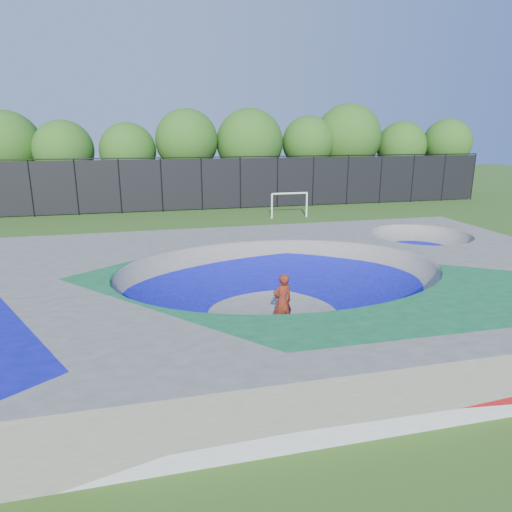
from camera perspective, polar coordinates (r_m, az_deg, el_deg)
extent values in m
plane|color=#2E5417|center=(15.68, 3.04, -6.67)|extent=(120.00, 120.00, 0.00)
cube|color=gray|center=(15.42, 3.08, -4.08)|extent=(22.00, 14.00, 1.50)
imported|color=red|center=(13.87, 3.34, -5.75)|extent=(0.73, 0.57, 1.77)
cube|color=black|center=(14.20, 3.28, -8.98)|extent=(0.80, 0.32, 0.05)
cylinder|color=white|center=(31.88, 2.00, 6.24)|extent=(0.12, 0.12, 1.70)
cylinder|color=white|center=(32.66, 6.35, 6.37)|extent=(0.12, 0.12, 1.70)
cylinder|color=white|center=(32.13, 4.23, 7.81)|extent=(2.56, 0.12, 0.12)
cylinder|color=black|center=(35.98, -26.30, 7.56)|extent=(0.09, 0.09, 4.00)
cylinder|color=black|center=(35.45, -21.53, 7.98)|extent=(0.09, 0.09, 4.00)
cylinder|color=black|center=(35.17, -16.65, 8.35)|extent=(0.09, 0.09, 4.00)
cylinder|color=black|center=(35.15, -11.71, 8.67)|extent=(0.09, 0.09, 4.00)
cylinder|color=black|center=(35.38, -6.80, 8.91)|extent=(0.09, 0.09, 4.00)
cylinder|color=black|center=(35.87, -1.98, 9.10)|extent=(0.09, 0.09, 4.00)
cylinder|color=black|center=(36.59, 2.68, 9.21)|extent=(0.09, 0.09, 4.00)
cylinder|color=black|center=(37.54, 7.14, 9.26)|extent=(0.09, 0.09, 4.00)
cylinder|color=black|center=(38.70, 11.36, 9.27)|extent=(0.09, 0.09, 4.00)
cylinder|color=black|center=(40.05, 15.31, 9.22)|extent=(0.09, 0.09, 4.00)
cylinder|color=black|center=(41.57, 18.98, 9.14)|extent=(0.09, 0.09, 4.00)
cylinder|color=black|center=(43.25, 22.38, 9.03)|extent=(0.09, 0.09, 4.00)
cylinder|color=black|center=(45.07, 25.52, 8.91)|extent=(0.09, 0.09, 4.00)
cube|color=black|center=(35.38, -6.80, 8.91)|extent=(48.00, 0.03, 3.80)
cylinder|color=black|center=(35.22, -6.90, 12.15)|extent=(48.00, 0.08, 0.08)
cylinder|color=#473723|center=(41.64, -28.18, 7.35)|extent=(0.44, 0.44, 2.80)
sphere|color=#295B18|center=(41.42, -28.78, 12.02)|extent=(5.37, 5.37, 5.37)
cylinder|color=#473723|center=(39.43, -22.44, 7.63)|extent=(0.44, 0.44, 2.78)
sphere|color=#295B18|center=(39.20, -22.91, 12.11)|extent=(4.56, 4.56, 4.56)
cylinder|color=#473723|center=(39.37, -15.41, 8.15)|extent=(0.44, 0.44, 2.69)
sphere|color=#295B18|center=(39.14, -15.73, 12.55)|extent=(4.49, 4.49, 4.49)
cylinder|color=#473723|center=(39.66, -8.44, 8.96)|extent=(0.44, 0.44, 3.21)
sphere|color=#295B18|center=(39.44, -8.64, 14.08)|extent=(5.17, 5.17, 5.17)
cylinder|color=#473723|center=(40.85, -0.79, 9.00)|extent=(0.44, 0.44, 2.78)
sphere|color=#295B18|center=(40.61, -0.81, 13.99)|extent=(5.77, 5.77, 5.77)
cylinder|color=#473723|center=(42.26, 6.41, 9.40)|extent=(0.44, 0.44, 3.20)
sphere|color=#295B18|center=(42.05, 6.54, 13.92)|extent=(4.62, 4.62, 4.62)
cylinder|color=#473723|center=(44.14, 11.15, 9.42)|extent=(0.44, 0.44, 3.13)
sphere|color=#295B18|center=(43.94, 11.41, 14.35)|extent=(5.97, 5.97, 5.97)
cylinder|color=#473723|center=(46.12, 17.40, 9.06)|extent=(0.44, 0.44, 2.82)
sphere|color=#295B18|center=(45.92, 17.72, 12.92)|extent=(4.56, 4.56, 4.56)
cylinder|color=#473723|center=(48.12, 22.38, 9.04)|extent=(0.44, 0.44, 3.14)
sphere|color=#295B18|center=(47.94, 22.78, 12.89)|extent=(4.49, 4.49, 4.49)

